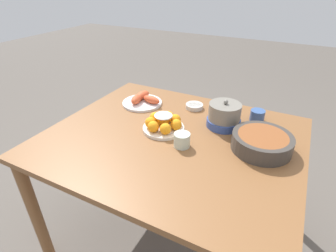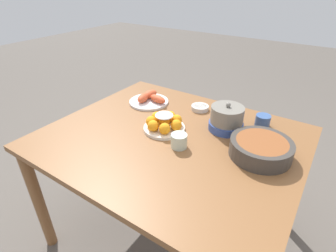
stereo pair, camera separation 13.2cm
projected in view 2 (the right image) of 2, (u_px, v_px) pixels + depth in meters
The scene contains 9 objects.
ground_plane at pixel (171, 232), 1.68m from camera, with size 12.00×12.00×0.00m, color #5B544C.
dining_table at pixel (172, 151), 1.36m from camera, with size 1.24×1.03×0.73m.
cake_plate at pixel (164, 123), 1.35m from camera, with size 0.22×0.22×0.09m.
serving_bowl at pixel (261, 148), 1.15m from camera, with size 0.27×0.27×0.08m.
sauce_bowl at pixel (200, 107), 1.56m from camera, with size 0.10×0.10×0.03m.
seafood_platter at pixel (150, 99), 1.64m from camera, with size 0.25×0.25×0.06m.
cup_near at pixel (179, 141), 1.22m from camera, with size 0.08×0.08×0.07m.
cup_far at pixel (263, 121), 1.39m from camera, with size 0.08×0.08×0.06m.
warming_pot at pixel (227, 119), 1.34m from camera, with size 0.18×0.18×0.15m.
Camera 2 is at (0.60, -0.93, 1.44)m, focal length 28.00 mm.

